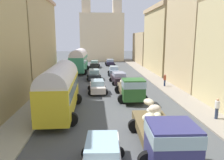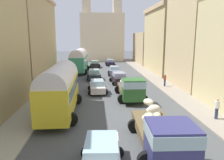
{
  "view_description": "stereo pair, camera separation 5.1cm",
  "coord_description": "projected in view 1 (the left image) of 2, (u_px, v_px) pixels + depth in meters",
  "views": [
    {
      "loc": [
        -1.77,
        -2.5,
        6.23
      ],
      "look_at": [
        0.0,
        21.02,
        1.66
      ],
      "focal_mm": 34.73,
      "sensor_mm": 36.0,
      "label": 1
    },
    {
      "loc": [
        -1.72,
        -2.5,
        6.23
      ],
      "look_at": [
        0.0,
        21.02,
        1.66
      ],
      "focal_mm": 34.73,
      "sensor_mm": 36.0,
      "label": 2
    }
  ],
  "objects": [
    {
      "name": "parked_bus_1",
      "position": [
        79.0,
        60.0,
        39.37
      ],
      "size": [
        3.58,
        8.97,
        4.28
      ],
      "color": "#3C9A71",
      "rests_on": "ground"
    },
    {
      "name": "pedestrian_2",
      "position": [
        217.0,
        108.0,
        16.48
      ],
      "size": [
        0.45,
        0.45,
        1.76
      ],
      "color": "#29334D",
      "rests_on": "ground"
    },
    {
      "name": "ground_plane",
      "position": [
        109.0,
        84.0,
        30.19
      ],
      "size": [
        154.0,
        154.0,
        0.0
      ],
      "primitive_type": "plane",
      "color": "#494C4E"
    },
    {
      "name": "building_right_4",
      "position": [
        148.0,
        48.0,
        53.88
      ],
      "size": [
        5.69,
        13.22,
        7.53
      ],
      "color": "tan",
      "rests_on": "ground"
    },
    {
      "name": "building_left_2",
      "position": [
        24.0,
        40.0,
        29.35
      ],
      "size": [
        6.34,
        14.85,
        11.86
      ],
      "color": "tan",
      "rests_on": "ground"
    },
    {
      "name": "cargo_truck_0",
      "position": [
        163.0,
        133.0,
        11.61
      ],
      "size": [
        3.27,
        7.09,
        2.34
      ],
      "color": "navy",
      "rests_on": "ground"
    },
    {
      "name": "car_3",
      "position": [
        102.0,
        157.0,
        9.98
      ],
      "size": [
        2.42,
        4.37,
        1.67
      ],
      "color": "silver",
      "rests_on": "ground"
    },
    {
      "name": "car_1",
      "position": [
        114.0,
        71.0,
        36.9
      ],
      "size": [
        2.26,
        4.4,
        1.54
      ],
      "color": "slate",
      "rests_on": "ground"
    },
    {
      "name": "pedestrian_0",
      "position": [
        165.0,
        80.0,
        27.79
      ],
      "size": [
        0.36,
        0.36,
        1.73
      ],
      "color": "#1B2847",
      "rests_on": "ground"
    },
    {
      "name": "sidewalk_left",
      "position": [
        56.0,
        84.0,
        29.65
      ],
      "size": [
        2.5,
        70.0,
        0.14
      ],
      "primitive_type": "cube",
      "color": "#A19E8A",
      "rests_on": "ground"
    },
    {
      "name": "parked_bus_0",
      "position": [
        60.0,
        87.0,
        17.66
      ],
      "size": [
        3.28,
        8.47,
        4.13
      ],
      "color": "yellow",
      "rests_on": "ground"
    },
    {
      "name": "car_0",
      "position": [
        119.0,
        78.0,
        30.12
      ],
      "size": [
        2.57,
        4.49,
        1.56
      ],
      "color": "#291F27",
      "rests_on": "ground"
    },
    {
      "name": "car_6",
      "position": [
        95.0,
        64.0,
        46.48
      ],
      "size": [
        2.37,
        3.85,
        1.5
      ],
      "color": "#262623",
      "rests_on": "ground"
    },
    {
      "name": "building_right_2",
      "position": [
        200.0,
        40.0,
        27.35
      ],
      "size": [
        5.83,
        9.47,
        12.03
      ],
      "color": "tan",
      "rests_on": "ground"
    },
    {
      "name": "sidewalk_right",
      "position": [
        160.0,
        82.0,
        30.72
      ],
      "size": [
        2.5,
        70.0,
        0.14
      ],
      "primitive_type": "cube",
      "color": "gray",
      "rests_on": "ground"
    },
    {
      "name": "distant_church",
      "position": [
        102.0,
        35.0,
        59.95
      ],
      "size": [
        11.64,
        7.4,
        19.62
      ],
      "color": "beige",
      "rests_on": "ground"
    },
    {
      "name": "cargo_truck_1",
      "position": [
        131.0,
        88.0,
        21.89
      ],
      "size": [
        3.0,
        6.62,
        2.44
      ],
      "color": "#2B5D28",
      "rests_on": "ground"
    },
    {
      "name": "car_5",
      "position": [
        94.0,
        74.0,
        32.98
      ],
      "size": [
        2.28,
        4.31,
        1.57
      ],
      "color": "#262C32",
      "rests_on": "ground"
    },
    {
      "name": "car_2",
      "position": [
        110.0,
        62.0,
        50.11
      ],
      "size": [
        2.28,
        4.36,
        1.44
      ],
      "color": "#201B30",
      "rests_on": "ground"
    },
    {
      "name": "building_right_3",
      "position": [
        167.0,
        40.0,
        39.54
      ],
      "size": [
        6.07,
        13.54,
        11.8
      ],
      "color": "tan",
      "rests_on": "ground"
    },
    {
      "name": "car_4",
      "position": [
        97.0,
        86.0,
        24.97
      ],
      "size": [
        2.34,
        4.0,
        1.5
      ],
      "color": "silver",
      "rests_on": "ground"
    }
  ]
}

